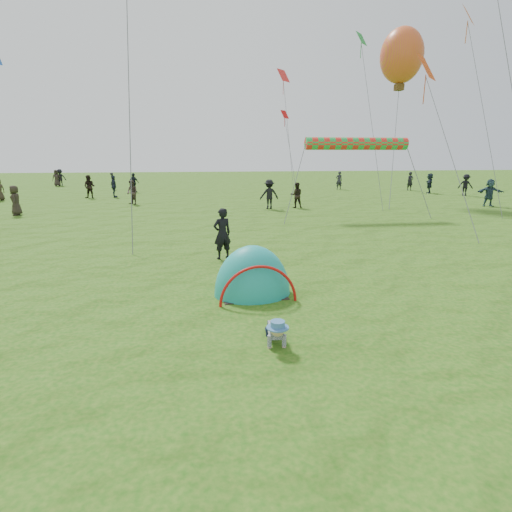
{
  "coord_description": "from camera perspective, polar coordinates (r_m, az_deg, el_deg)",
  "views": [
    {
      "loc": [
        -1.7,
        -7.08,
        3.32
      ],
      "look_at": [
        -0.42,
        1.85,
        1.0
      ],
      "focal_mm": 28.0,
      "sensor_mm": 36.0,
      "label": 1
    }
  ],
  "objects": [
    {
      "name": "ground",
      "position": [
        8.0,
        4.92,
        -10.14
      ],
      "size": [
        140.0,
        140.0,
        0.0
      ],
      "primitive_type": "plane",
      "color": "#18530E"
    },
    {
      "name": "crawling_toddler",
      "position": [
        7.23,
        2.87,
        -10.53
      ],
      "size": [
        0.54,
        0.74,
        0.55
      ],
      "primitive_type": null,
      "rotation": [
        0.0,
        0.0,
        -0.06
      ],
      "color": "black",
      "rests_on": "ground"
    },
    {
      "name": "popup_tent",
      "position": [
        9.79,
        -0.53,
        -5.4
      ],
      "size": [
        1.98,
        1.68,
        2.41
      ],
      "primitive_type": "ellipsoid",
      "rotation": [
        0.0,
        0.0,
        0.08
      ],
      "color": "teal",
      "rests_on": "ground"
    },
    {
      "name": "standing_adult",
      "position": [
        12.86,
        -4.84,
        3.19
      ],
      "size": [
        0.7,
        0.59,
        1.65
      ],
      "primitive_type": "imported",
      "rotation": [
        0.0,
        0.0,
        3.51
      ],
      "color": "black",
      "rests_on": "ground"
    },
    {
      "name": "crowd_person_0",
      "position": [
        39.31,
        11.77,
        10.52
      ],
      "size": [
        0.63,
        0.43,
        1.69
      ],
      "primitive_type": "imported",
      "rotation": [
        0.0,
        0.0,
        3.18
      ],
      "color": "#25242E",
      "rests_on": "ground"
    },
    {
      "name": "crowd_person_1",
      "position": [
        25.37,
        5.79,
        8.63
      ],
      "size": [
        0.83,
        0.68,
        1.58
      ],
      "primitive_type": "imported",
      "rotation": [
        0.0,
        0.0,
        3.04
      ],
      "color": "black",
      "rests_on": "ground"
    },
    {
      "name": "crowd_person_3",
      "position": [
        36.8,
        27.75,
        8.97
      ],
      "size": [
        1.27,
        1.01,
        1.72
      ],
      "primitive_type": "imported",
      "rotation": [
        0.0,
        0.0,
        5.89
      ],
      "color": "black",
      "rests_on": "ground"
    },
    {
      "name": "crowd_person_4",
      "position": [
        47.27,
        -26.6,
        9.94
      ],
      "size": [
        0.89,
        0.65,
        1.69
      ],
      "primitive_type": "imported",
      "rotation": [
        0.0,
        0.0,
        0.14
      ],
      "color": "#2E2421",
      "rests_on": "ground"
    },
    {
      "name": "crowd_person_5",
      "position": [
        37.8,
        23.53,
        9.5
      ],
      "size": [
        1.15,
        1.62,
        1.69
      ],
      "primitive_type": "imported",
      "rotation": [
        0.0,
        0.0,
        4.24
      ],
      "color": "black",
      "rests_on": "ground"
    },
    {
      "name": "crowd_person_6",
      "position": [
        40.08,
        21.16,
        9.94
      ],
      "size": [
        0.66,
        0.48,
        1.69
      ],
      "primitive_type": "imported",
      "rotation": [
        0.0,
        0.0,
        0.13
      ],
      "color": "black",
      "rests_on": "ground"
    },
    {
      "name": "crowd_person_7",
      "position": [
        33.36,
        -22.69,
        9.12
      ],
      "size": [
        0.95,
        0.79,
        1.74
      ],
      "primitive_type": "imported",
      "rotation": [
        0.0,
        0.0,
        6.11
      ],
      "color": "black",
      "rests_on": "ground"
    },
    {
      "name": "crowd_person_8",
      "position": [
        33.33,
        -19.63,
        9.34
      ],
      "size": [
        0.57,
        1.04,
        1.68
      ],
      "primitive_type": "imported",
      "rotation": [
        0.0,
        0.0,
        1.74
      ],
      "color": "#1F2635",
      "rests_on": "ground"
    },
    {
      "name": "crowd_person_9",
      "position": [
        47.3,
        -26.18,
        10.02
      ],
      "size": [
        1.19,
        0.77,
        1.75
      ],
      "primitive_type": "imported",
      "rotation": [
        0.0,
        0.0,
        0.11
      ],
      "color": "black",
      "rests_on": "ground"
    },
    {
      "name": "crowd_person_10",
      "position": [
        25.81,
        -31.14,
        6.81
      ],
      "size": [
        0.71,
        0.91,
        1.63
      ],
      "primitive_type": "imported",
      "rotation": [
        0.0,
        0.0,
        4.98
      ],
      "color": "#2D251D",
      "rests_on": "ground"
    },
    {
      "name": "crowd_person_11",
      "position": [
        30.07,
        30.39,
        7.81
      ],
      "size": [
        1.7,
        0.88,
        1.75
      ],
      "primitive_type": "imported",
      "rotation": [
        0.0,
        0.0,
        6.05
      ],
      "color": "#263B49",
      "rests_on": "ground"
    },
    {
      "name": "crowd_person_12",
      "position": [
        40.47,
        -19.79,
        10.02
      ],
      "size": [
        0.55,
        0.67,
        1.59
      ],
      "primitive_type": "imported",
      "rotation": [
        0.0,
        0.0,
        1.91
      ],
      "color": "black",
      "rests_on": "ground"
    },
    {
      "name": "crowd_person_13",
      "position": [
        28.18,
        -17.26,
        8.67
      ],
      "size": [
        0.99,
        0.98,
        1.61
      ],
      "primitive_type": "imported",
      "rotation": [
        0.0,
        0.0,
        5.52
      ],
      "color": "#40302E",
      "rests_on": "ground"
    },
    {
      "name": "crowd_person_14",
      "position": [
        37.22,
        -17.04,
        9.98
      ],
      "size": [
        1.05,
        0.83,
        1.67
      ],
      "primitive_type": "imported",
      "rotation": [
        0.0,
        0.0,
        2.63
      ],
      "color": "black",
      "rests_on": "ground"
    },
    {
      "name": "crowd_person_15",
      "position": [
        24.77,
        1.9,
        8.8
      ],
      "size": [
        1.2,
        0.75,
        1.79
      ],
      "primitive_type": "imported",
      "rotation": [
        0.0,
        0.0,
        3.22
      ],
      "color": "black",
      "rests_on": "ground"
    },
    {
      "name": "balloon_kite",
      "position": [
        31.97,
        20.06,
        24.93
      ],
      "size": [
        2.88,
        2.88,
        4.04
      ],
      "primitive_type": null,
      "color": "#D75F19"
    },
    {
      "name": "rainbow_tube_kite",
      "position": [
        22.34,
        14.19,
        15.3
      ],
      "size": [
        5.5,
        0.64,
        0.64
      ],
      "primitive_type": "cylinder",
      "rotation": [
        0.0,
        1.57,
        0.0
      ],
      "color": "red"
    },
    {
      "name": "diamond_kite_0",
      "position": [
        33.28,
        4.13,
        19.53
      ],
      "size": [
        0.78,
        0.78,
        0.64
      ],
      "primitive_type": "plane",
      "rotation": [
        1.05,
        0.0,
        0.79
      ],
      "color": "red"
    },
    {
      "name": "diamond_kite_1",
      "position": [
        29.67,
        28.08,
        28.1
      ],
      "size": [
        1.28,
        1.28,
        1.05
      ],
      "primitive_type": "plane",
      "rotation": [
        1.05,
        0.0,
        0.79
      ],
      "color": "#DB4E00"
    },
    {
      "name": "diamond_kite_3",
      "position": [
        30.44,
        14.84,
        27.83
      ],
      "size": [
        1.0,
        1.0,
        0.82
      ],
      "primitive_type": "plane",
      "rotation": [
        1.05,
        0.0,
        0.79
      ],
      "color": "green"
    },
    {
      "name": "diamond_kite_6",
      "position": [
        38.42,
        3.94,
        24.34
      ],
      "size": [
        1.32,
        1.32,
        1.08
      ],
      "primitive_type": "plane",
      "rotation": [
        1.05,
        0.0,
        0.79
      ],
      "color": "red"
    },
    {
      "name": "diamond_kite_7",
      "position": [
        21.59,
        23.19,
        23.54
      ],
      "size": [
        1.35,
        1.35,
        1.1
      ],
      "primitive_type": "plane",
      "rotation": [
        1.05,
        0.0,
        0.79
      ],
      "color": "#DA3E05"
    }
  ]
}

